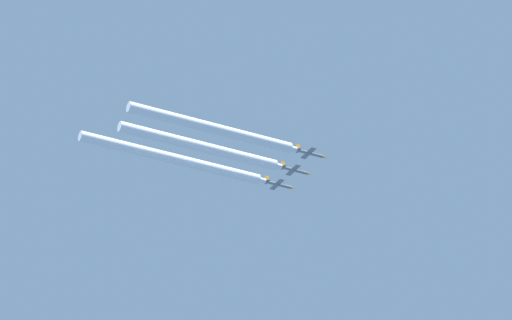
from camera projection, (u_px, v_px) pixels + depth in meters
jet_far_left at (279, 185)px, 501.34m from camera, size 7.50×10.93×2.63m
jet_inner_left at (295, 170)px, 492.09m from camera, size 7.50×10.93×2.63m
jet_center at (311, 153)px, 482.73m from camera, size 7.50×10.93×2.63m
smoke_trail_far_left at (175, 159)px, 487.00m from camera, size 3.35×63.28×3.35m
smoke_trail_inner_left at (202, 147)px, 479.40m from camera, size 3.35×54.84×3.35m
smoke_trail_center at (214, 129)px, 469.81m from camera, size 3.35×55.98×3.35m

